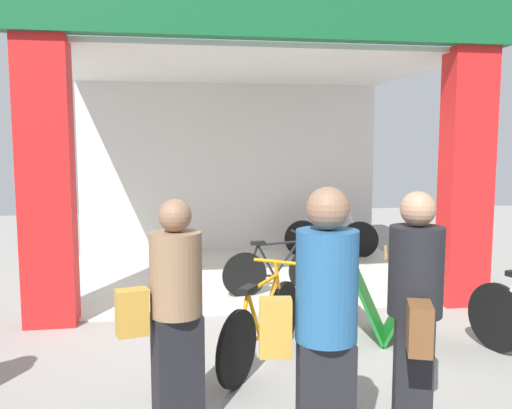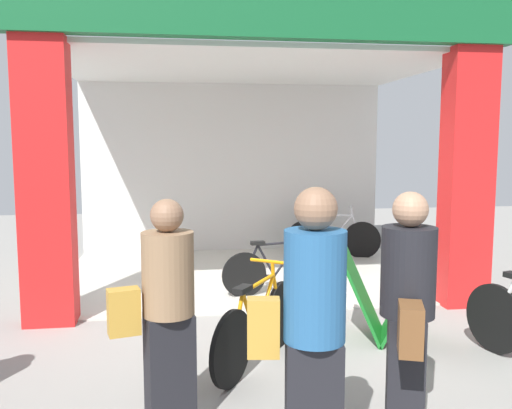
{
  "view_description": "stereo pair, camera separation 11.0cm",
  "coord_description": "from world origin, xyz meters",
  "px_view_note": "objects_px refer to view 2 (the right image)",
  "views": [
    {
      "loc": [
        -1.11,
        -5.94,
        1.95
      ],
      "look_at": [
        0.0,
        0.93,
        1.15
      ],
      "focal_mm": 38.05,
      "sensor_mm": 36.0,
      "label": 1
    },
    {
      "loc": [
        -1.0,
        -5.96,
        1.95
      ],
      "look_at": [
        0.0,
        0.93,
        1.15
      ],
      "focal_mm": 38.05,
      "sensor_mm": 36.0,
      "label": 2
    }
  ],
  "objects_px": {
    "bicycle_inside_0": "(333,237)",
    "sandwich_board_sign": "(382,295)",
    "bicycle_parked_0": "(258,326)",
    "pedestrian_1": "(312,337)",
    "pedestrian_0": "(166,312)",
    "bicycle_inside_1": "(277,270)",
    "pedestrian_3": "(407,310)"
  },
  "relations": [
    {
      "from": "bicycle_inside_1",
      "to": "sandwich_board_sign",
      "type": "relative_size",
      "value": 1.48
    },
    {
      "from": "bicycle_inside_1",
      "to": "bicycle_parked_0",
      "type": "bearing_deg",
      "value": -104.75
    },
    {
      "from": "bicycle_inside_1",
      "to": "bicycle_inside_0",
      "type": "bearing_deg",
      "value": 57.14
    },
    {
      "from": "pedestrian_0",
      "to": "pedestrian_3",
      "type": "bearing_deg",
      "value": -9.68
    },
    {
      "from": "pedestrian_0",
      "to": "bicycle_inside_0",
      "type": "bearing_deg",
      "value": 62.74
    },
    {
      "from": "pedestrian_0",
      "to": "pedestrian_3",
      "type": "height_order",
      "value": "pedestrian_3"
    },
    {
      "from": "bicycle_inside_1",
      "to": "pedestrian_1",
      "type": "relative_size",
      "value": 0.85
    },
    {
      "from": "pedestrian_1",
      "to": "pedestrian_0",
      "type": "bearing_deg",
      "value": 134.74
    },
    {
      "from": "bicycle_parked_0",
      "to": "pedestrian_1",
      "type": "bearing_deg",
      "value": -88.83
    },
    {
      "from": "bicycle_inside_1",
      "to": "sandwich_board_sign",
      "type": "xyz_separation_m",
      "value": [
        0.74,
        -1.72,
        0.12
      ]
    },
    {
      "from": "bicycle_inside_1",
      "to": "bicycle_parked_0",
      "type": "distance_m",
      "value": 2.24
    },
    {
      "from": "bicycle_inside_0",
      "to": "bicycle_parked_0",
      "type": "xyz_separation_m",
      "value": [
        -1.92,
        -4.25,
        0.0
      ]
    },
    {
      "from": "bicycle_inside_0",
      "to": "pedestrian_1",
      "type": "distance_m",
      "value": 6.32
    },
    {
      "from": "sandwich_board_sign",
      "to": "bicycle_inside_0",
      "type": "bearing_deg",
      "value": 80.92
    },
    {
      "from": "pedestrian_0",
      "to": "pedestrian_1",
      "type": "xyz_separation_m",
      "value": [
        0.8,
        -0.81,
        0.08
      ]
    },
    {
      "from": "bicycle_inside_0",
      "to": "bicycle_parked_0",
      "type": "relative_size",
      "value": 1.14
    },
    {
      "from": "bicycle_parked_0",
      "to": "pedestrian_0",
      "type": "bearing_deg",
      "value": -128.71
    },
    {
      "from": "pedestrian_0",
      "to": "pedestrian_1",
      "type": "relative_size",
      "value": 0.92
    },
    {
      "from": "bicycle_inside_0",
      "to": "pedestrian_1",
      "type": "xyz_separation_m",
      "value": [
        -1.88,
        -6.01,
        0.55
      ]
    },
    {
      "from": "pedestrian_3",
      "to": "bicycle_inside_1",
      "type": "bearing_deg",
      "value": 94.23
    },
    {
      "from": "bicycle_parked_0",
      "to": "pedestrian_3",
      "type": "xyz_separation_m",
      "value": [
        0.82,
        -1.22,
        0.49
      ]
    },
    {
      "from": "bicycle_parked_0",
      "to": "sandwich_board_sign",
      "type": "relative_size",
      "value": 1.37
    },
    {
      "from": "bicycle_parked_0",
      "to": "pedestrian_3",
      "type": "bearing_deg",
      "value": -56.16
    },
    {
      "from": "sandwich_board_sign",
      "to": "pedestrian_1",
      "type": "xyz_separation_m",
      "value": [
        -1.27,
        -2.21,
        0.45
      ]
    },
    {
      "from": "bicycle_inside_0",
      "to": "pedestrian_1",
      "type": "height_order",
      "value": "pedestrian_1"
    },
    {
      "from": "bicycle_inside_1",
      "to": "pedestrian_1",
      "type": "xyz_separation_m",
      "value": [
        -0.53,
        -3.93,
        0.57
      ]
    },
    {
      "from": "pedestrian_1",
      "to": "bicycle_parked_0",
      "type": "bearing_deg",
      "value": 91.17
    },
    {
      "from": "bicycle_parked_0",
      "to": "pedestrian_0",
      "type": "distance_m",
      "value": 1.31
    },
    {
      "from": "bicycle_parked_0",
      "to": "pedestrian_0",
      "type": "xyz_separation_m",
      "value": [
        -0.76,
        -0.95,
        0.47
      ]
    },
    {
      "from": "sandwich_board_sign",
      "to": "pedestrian_1",
      "type": "distance_m",
      "value": 2.59
    },
    {
      "from": "bicycle_inside_0",
      "to": "sandwich_board_sign",
      "type": "relative_size",
      "value": 1.57
    },
    {
      "from": "sandwich_board_sign",
      "to": "pedestrian_0",
      "type": "bearing_deg",
      "value": -145.97
    }
  ]
}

